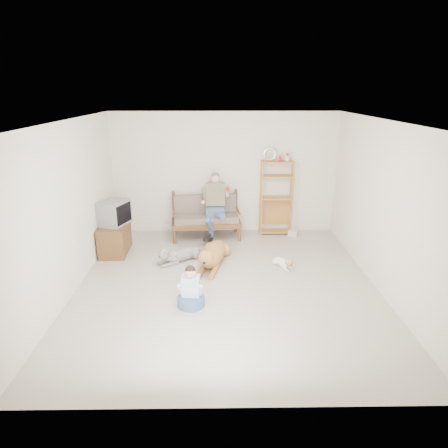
{
  "coord_description": "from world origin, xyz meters",
  "views": [
    {
      "loc": [
        -0.13,
        -6.07,
        3.16
      ],
      "look_at": [
        -0.03,
        1.0,
        0.75
      ],
      "focal_mm": 32.0,
      "sensor_mm": 36.0,
      "label": 1
    }
  ],
  "objects_px": {
    "etagere": "(276,197)",
    "tv_stand": "(115,238)",
    "loveseat": "(206,216)",
    "golden_retriever": "(212,255)"
  },
  "relations": [
    {
      "from": "loveseat",
      "to": "golden_retriever",
      "type": "bearing_deg",
      "value": -89.81
    },
    {
      "from": "tv_stand",
      "to": "golden_retriever",
      "type": "distance_m",
      "value": 2.08
    },
    {
      "from": "etagere",
      "to": "golden_retriever",
      "type": "distance_m",
      "value": 2.33
    },
    {
      "from": "etagere",
      "to": "tv_stand",
      "type": "xyz_separation_m",
      "value": [
        -3.39,
        -1.09,
        -0.56
      ]
    },
    {
      "from": "loveseat",
      "to": "golden_retriever",
      "type": "relative_size",
      "value": 0.97
    },
    {
      "from": "loveseat",
      "to": "tv_stand",
      "type": "bearing_deg",
      "value": -159.46
    },
    {
      "from": "golden_retriever",
      "to": "tv_stand",
      "type": "bearing_deg",
      "value": 174.04
    },
    {
      "from": "etagere",
      "to": "tv_stand",
      "type": "bearing_deg",
      "value": -162.15
    },
    {
      "from": "etagere",
      "to": "golden_retriever",
      "type": "bearing_deg",
      "value": -129.23
    },
    {
      "from": "loveseat",
      "to": "etagere",
      "type": "distance_m",
      "value": 1.62
    }
  ]
}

